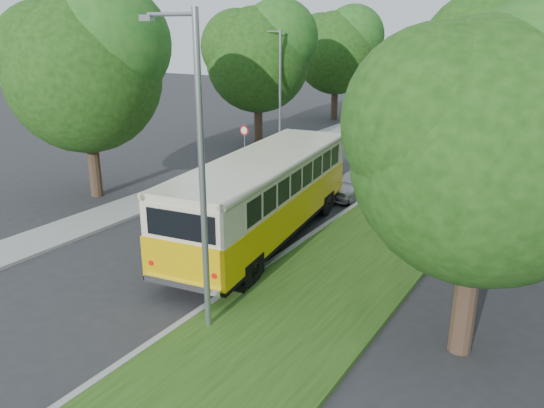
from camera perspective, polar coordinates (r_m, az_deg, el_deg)
The scene contains 13 objects.
ground at distance 18.70m, azimuth -12.47°, elevation -5.89°, with size 120.00×120.00×0.00m, color #29292B.
curb at distance 20.48m, azimuth 4.70°, elevation -3.08°, with size 0.20×70.00×0.15m, color gray.
grass_verge at distance 19.61m, azimuth 10.83°, elevation -4.39°, with size 4.50×70.00×0.13m, color #254813.
sidewalk at distance 25.18m, azimuth -12.55°, elevation 0.64°, with size 2.20×70.00×0.12m, color gray.
treeline at distance 31.39m, azimuth 15.53°, elevation 14.80°, with size 24.27×41.91×9.46m.
lamppost_near at distance 12.82m, azimuth -7.88°, elevation 3.83°, with size 1.71×0.16×8.00m.
lamppost_far at distance 32.89m, azimuth 0.72°, elevation 12.41°, with size 1.71×0.16×7.50m.
warning_sign at distance 29.80m, azimuth -2.99°, elevation 7.08°, with size 0.56×0.10×2.50m.
vintage_bus at distance 19.36m, azimuth -0.90°, elevation 0.61°, with size 2.84×11.02×3.27m, color #E7B507, non-canonical shape.
car_silver at distance 25.17m, azimuth 9.13°, elevation 2.24°, with size 1.53×3.80×1.29m, color silver.
car_white at distance 32.71m, azimuth 13.70°, elevation 5.68°, with size 1.35×3.87×1.27m, color silver.
car_blue at distance 33.86m, azimuth 15.11°, elevation 5.98°, with size 1.76×4.34×1.26m, color #122150.
car_grey at distance 39.79m, azimuth 15.42°, elevation 7.84°, with size 2.33×5.06×1.41m, color #525659.
Camera 1 is at (12.16, -12.03, 7.56)m, focal length 35.00 mm.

